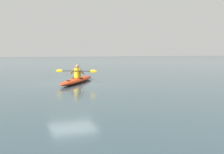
{
  "coord_description": "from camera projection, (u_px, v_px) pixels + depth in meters",
  "views": [
    {
      "loc": [
        3.78,
        15.33,
        1.7
      ],
      "look_at": [
        -0.59,
        4.32,
        0.66
      ],
      "focal_mm": 46.82,
      "sensor_mm": 36.0,
      "label": 1
    }
  ],
  "objects": [
    {
      "name": "ground_plane",
      "position": [
        72.0,
        83.0,
        15.73
      ],
      "size": [
        160.0,
        160.0,
        0.0
      ],
      "primitive_type": "plane",
      "color": "#334C56"
    },
    {
      "name": "kayak",
      "position": [
        78.0,
        80.0,
        15.95
      ],
      "size": [
        3.28,
        4.57,
        0.27
      ],
      "color": "red",
      "rests_on": "ground"
    },
    {
      "name": "kayaker",
      "position": [
        77.0,
        72.0,
        15.89
      ],
      "size": [
        1.96,
        1.28,
        0.73
      ],
      "color": "yellow",
      "rests_on": "kayak"
    }
  ]
}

